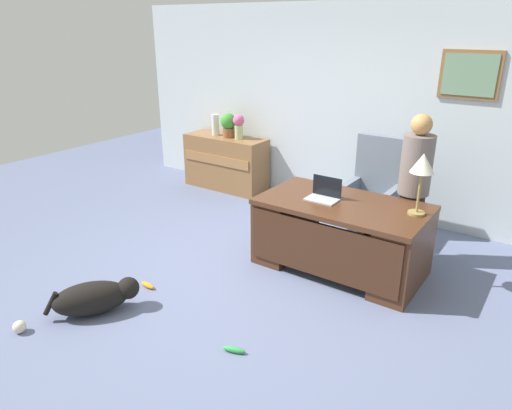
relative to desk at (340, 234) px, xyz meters
name	(u,v)px	position (x,y,z in m)	size (l,w,h in m)	color
ground_plane	(230,281)	(-0.78, -0.85, -0.40)	(12.00, 12.00, 0.00)	slate
back_wall	(348,110)	(-0.77, 1.75, 0.95)	(7.00, 0.16, 2.70)	silver
desk	(340,234)	(0.00, 0.00, 0.00)	(1.67, 0.94, 0.74)	#4C2B19
credenza	(226,162)	(-2.59, 1.39, 0.01)	(1.32, 0.50, 0.82)	olive
armchair	(374,195)	(-0.04, 0.99, 0.12)	(0.60, 0.59, 1.21)	slate
person_standing	(413,188)	(0.51, 0.63, 0.42)	(0.32, 0.32, 1.60)	#262323
dog_lying	(95,297)	(-1.42, -1.97, -0.25)	(0.62, 0.72, 0.30)	black
laptop	(324,194)	(-0.21, 0.01, 0.40)	(0.32, 0.22, 0.22)	#B2B5BA
desk_lamp	(422,167)	(0.70, 0.13, 0.80)	(0.22, 0.22, 0.59)	#9E8447
vase_with_flowers	(239,125)	(-2.34, 1.40, 0.63)	(0.17, 0.17, 0.36)	#B7C78C
vase_empty	(215,125)	(-2.78, 1.40, 0.58)	(0.12, 0.12, 0.32)	silver
potted_plant	(228,124)	(-2.53, 1.40, 0.62)	(0.24, 0.24, 0.36)	brown
dog_toy_ball	(20,327)	(-1.71, -2.53, -0.35)	(0.11, 0.11, 0.11)	beige
dog_toy_bone	(147,285)	(-1.37, -1.42, -0.38)	(0.17, 0.05, 0.05)	orange
dog_toy_plush	(234,350)	(-0.08, -1.71, -0.38)	(0.19, 0.05, 0.05)	green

